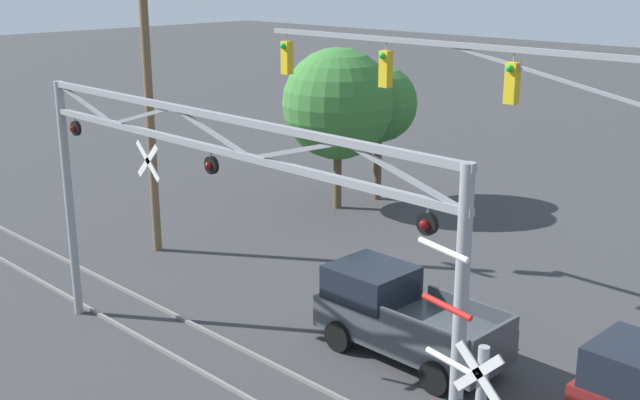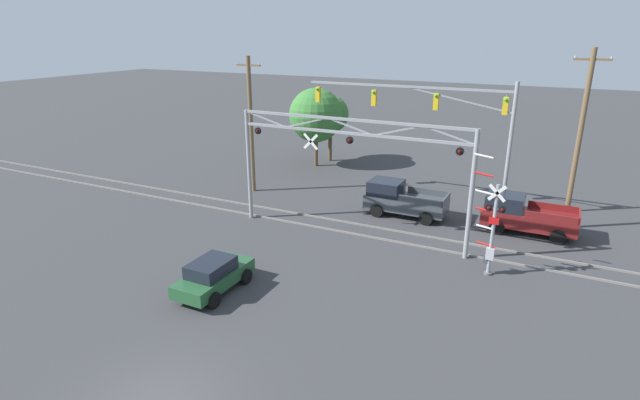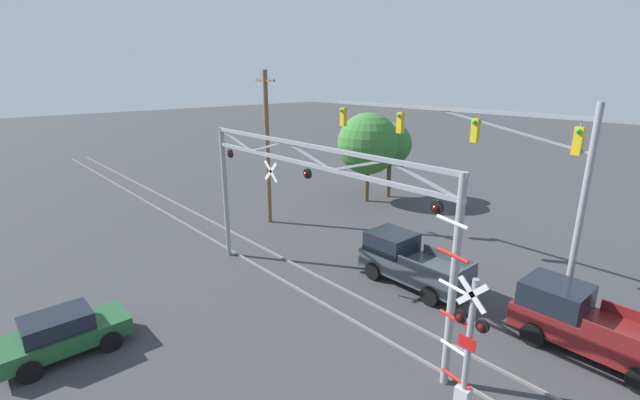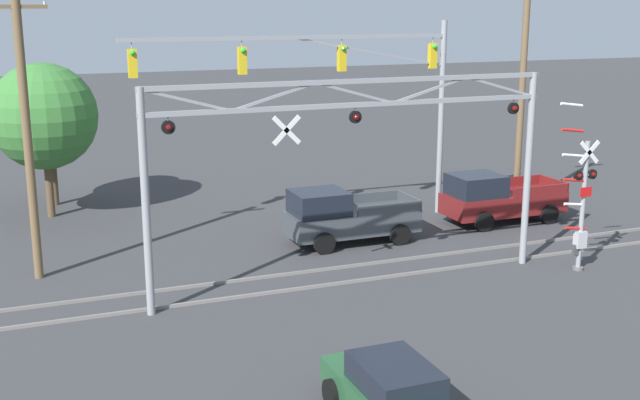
# 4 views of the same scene
# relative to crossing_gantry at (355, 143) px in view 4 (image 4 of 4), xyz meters

# --- Properties ---
(rail_track_near) EXTENTS (80.00, 0.08, 0.10)m
(rail_track_near) POSITION_rel_crossing_gantry_xyz_m (0.02, 0.28, -4.49)
(rail_track_near) COLOR gray
(rail_track_near) RESTS_ON ground_plane
(rail_track_far) EXTENTS (80.00, 0.08, 0.10)m
(rail_track_far) POSITION_rel_crossing_gantry_xyz_m (0.02, 1.72, -4.49)
(rail_track_far) COLOR gray
(rail_track_far) RESTS_ON ground_plane
(crossing_gantry) EXTENTS (12.82, 0.27, 6.44)m
(crossing_gantry) POSITION_rel_crossing_gantry_xyz_m (0.00, 0.00, 0.00)
(crossing_gantry) COLOR gray
(crossing_gantry) RESTS_ON ground_plane
(crossing_signal_mast) EXTENTS (1.60, 0.35, 5.62)m
(crossing_signal_mast) POSITION_rel_crossing_gantry_xyz_m (7.52, -1.30, -2.39)
(crossing_signal_mast) COLOR gray
(crossing_signal_mast) RESTS_ON ground_plane
(traffic_signal_span) EXTENTS (13.07, 0.39, 7.96)m
(traffic_signal_span) POSITION_rel_crossing_gantry_xyz_m (3.48, 7.12, 1.14)
(traffic_signal_span) COLOR gray
(traffic_signal_span) RESTS_ON ground_plane
(pickup_truck_lead) EXTENTS (4.83, 2.18, 2.05)m
(pickup_truck_lead) POSITION_rel_crossing_gantry_xyz_m (1.60, 4.42, -3.54)
(pickup_truck_lead) COLOR #3D4247
(pickup_truck_lead) RESTS_ON ground_plane
(pickup_truck_following) EXTENTS (4.94, 2.18, 2.05)m
(pickup_truck_following) POSITION_rel_crossing_gantry_xyz_m (8.47, 4.81, -3.54)
(pickup_truck_following) COLOR maroon
(pickup_truck_following) RESTS_ON ground_plane
(sedan_waiting) EXTENTS (1.91, 3.82, 1.47)m
(sedan_waiting) POSITION_rel_crossing_gantry_xyz_m (-2.76, -8.14, -3.79)
(sedan_waiting) COLOR #23512D
(sedan_waiting) RESTS_ON ground_plane
(utility_pole_left) EXTENTS (1.80, 0.28, 9.10)m
(utility_pole_left) POSITION_rel_crossing_gantry_xyz_m (-9.07, 4.50, 0.16)
(utility_pole_left) COLOR brown
(utility_pole_left) RESTS_ON ground_plane
(utility_pole_right) EXTENTS (1.80, 0.28, 9.85)m
(utility_pole_right) POSITION_rel_crossing_gantry_xyz_m (10.60, 6.54, 0.53)
(utility_pole_right) COLOR brown
(utility_pole_right) RESTS_ON ground_plane
(background_tree_beyond_span) EXTENTS (4.31, 4.31, 6.35)m
(background_tree_beyond_span) POSITION_rel_crossing_gantry_xyz_m (-8.18, 12.42, -0.36)
(background_tree_beyond_span) COLOR brown
(background_tree_beyond_span) RESTS_ON ground_plane
(background_tree_far_left_verge) EXTENTS (3.10, 3.10, 5.54)m
(background_tree_far_left_verge) POSITION_rel_crossing_gantry_xyz_m (-7.88, 14.49, -0.58)
(background_tree_far_left_verge) COLOR brown
(background_tree_far_left_verge) RESTS_ON ground_plane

